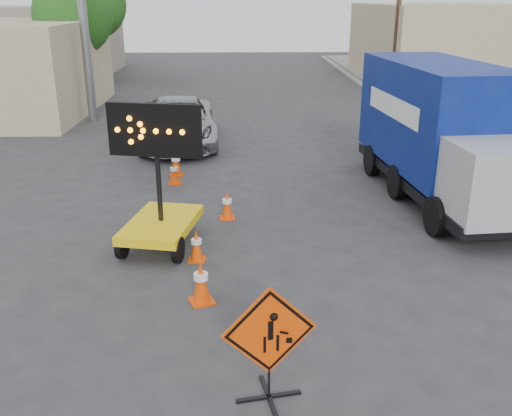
{
  "coord_description": "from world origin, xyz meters",
  "views": [
    {
      "loc": [
        -0.14,
        -6.59,
        5.02
      ],
      "look_at": [
        0.13,
        3.31,
        1.34
      ],
      "focal_mm": 40.0,
      "sensor_mm": 36.0,
      "label": 1
    }
  ],
  "objects_px": {
    "arrow_board": "(161,216)",
    "construction_sign": "(269,341)",
    "pickup_truck": "(178,122)",
    "box_truck": "(440,140)"
  },
  "relations": [
    {
      "from": "arrow_board",
      "to": "construction_sign",
      "type": "bearing_deg",
      "value": -56.6
    },
    {
      "from": "arrow_board",
      "to": "pickup_truck",
      "type": "xyz_separation_m",
      "value": [
        -0.55,
        9.0,
        0.13
      ]
    },
    {
      "from": "pickup_truck",
      "to": "arrow_board",
      "type": "bearing_deg",
      "value": -92.25
    },
    {
      "from": "pickup_truck",
      "to": "box_truck",
      "type": "height_order",
      "value": "box_truck"
    },
    {
      "from": "construction_sign",
      "to": "box_truck",
      "type": "distance_m",
      "value": 9.36
    },
    {
      "from": "construction_sign",
      "to": "pickup_truck",
      "type": "height_order",
      "value": "construction_sign"
    },
    {
      "from": "pickup_truck",
      "to": "box_truck",
      "type": "xyz_separation_m",
      "value": [
        7.41,
        -6.05,
        0.76
      ]
    },
    {
      "from": "construction_sign",
      "to": "box_truck",
      "type": "xyz_separation_m",
      "value": [
        4.81,
        8.0,
        0.69
      ]
    },
    {
      "from": "arrow_board",
      "to": "box_truck",
      "type": "bearing_deg",
      "value": 34.64
    },
    {
      "from": "arrow_board",
      "to": "pickup_truck",
      "type": "bearing_deg",
      "value": 104.86
    }
  ]
}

